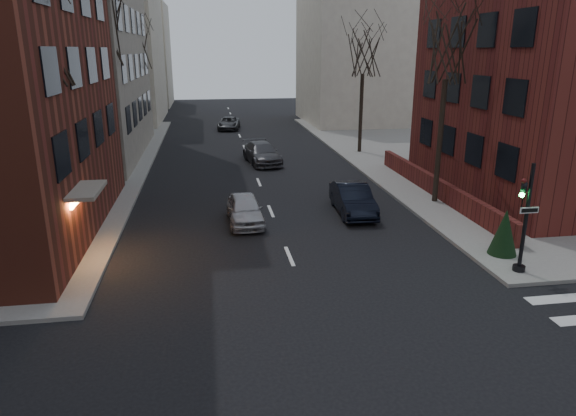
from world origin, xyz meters
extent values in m
cube|color=#5C201A|center=(16.50, 19.00, 5.50)|extent=(12.00, 14.00, 11.00)
cube|color=#5C201A|center=(9.30, 19.00, 0.65)|extent=(0.35, 16.00, 1.00)
cube|color=beige|center=(-15.00, 55.00, 9.00)|extent=(14.00, 16.00, 18.00)
cube|color=beige|center=(15.00, 50.00, 8.00)|extent=(14.00, 14.00, 16.00)
cube|color=beige|center=(-13.00, 72.00, 7.00)|extent=(10.00, 12.00, 14.00)
cylinder|color=black|center=(8.00, 9.00, 2.15)|extent=(0.14, 0.14, 4.00)
cylinder|color=black|center=(8.00, 9.00, 0.25)|extent=(0.44, 0.44, 0.20)
imported|color=black|center=(7.75, 9.00, 3.00)|extent=(0.16, 0.20, 1.00)
sphere|color=#19FF4C|center=(7.68, 8.95, 3.05)|extent=(0.18, 0.18, 0.18)
cube|color=white|center=(8.00, 8.88, 2.50)|extent=(0.70, 0.03, 0.22)
cylinder|color=#2D231C|center=(-8.80, 14.00, 3.47)|extent=(0.28, 0.28, 6.65)
cylinder|color=#2D231C|center=(-8.80, 26.00, 3.65)|extent=(0.28, 0.28, 7.00)
cylinder|color=#2D231C|center=(-8.80, 40.00, 3.30)|extent=(0.28, 0.28, 6.30)
cylinder|color=#2D231C|center=(8.80, 18.00, 3.30)|extent=(0.28, 0.28, 6.30)
cylinder|color=#2D231C|center=(8.80, 32.00, 3.12)|extent=(0.28, 0.28, 5.95)
cylinder|color=black|center=(-8.20, 22.00, 3.15)|extent=(0.12, 0.12, 6.00)
sphere|color=#FFA54C|center=(-8.20, 22.00, 6.25)|extent=(0.36, 0.36, 0.36)
cylinder|color=black|center=(-8.20, 42.00, 3.15)|extent=(0.12, 0.12, 6.00)
sphere|color=#FFA54C|center=(-8.20, 42.00, 6.25)|extent=(0.36, 0.36, 0.36)
imported|color=black|center=(4.00, 17.02, 0.74)|extent=(1.77, 4.58, 1.49)
imported|color=#A9A9AE|center=(-1.43, 16.37, 0.68)|extent=(1.70, 4.02, 1.36)
imported|color=#404046|center=(0.80, 29.49, 0.74)|extent=(2.74, 5.32, 1.47)
imported|color=#3B3C40|center=(-0.80, 46.33, 0.62)|extent=(2.62, 4.70, 1.24)
cube|color=silver|center=(9.30, 11.38, 0.55)|extent=(0.44, 0.55, 0.80)
cone|color=#16331C|center=(8.27, 10.58, 1.07)|extent=(1.17, 1.17, 1.84)
camera|label=1|loc=(-3.00, -6.69, 7.89)|focal=32.00mm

